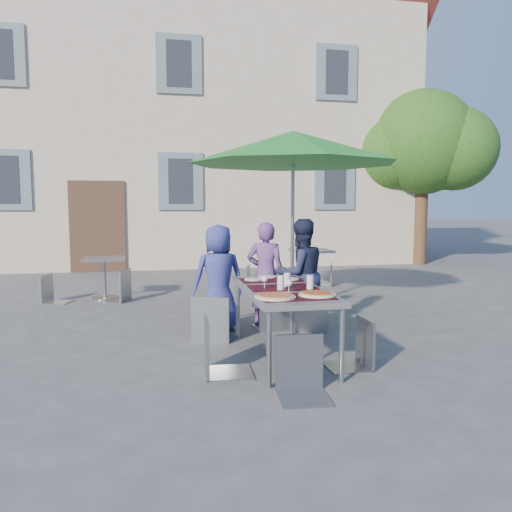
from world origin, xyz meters
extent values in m
plane|color=#454548|center=(0.00, 0.00, 0.00)|extent=(90.00, 90.00, 0.00)
cube|color=#B9A895|center=(0.00, 11.50, 3.50)|extent=(13.00, 8.00, 7.00)
cube|color=maroon|center=(0.00, 11.50, 7.00)|extent=(13.60, 8.20, 8.20)
cube|color=#452E21|center=(-2.00, 7.47, 1.10)|extent=(1.30, 0.06, 2.20)
cube|color=slate|center=(-4.00, 7.47, 2.20)|extent=(1.10, 0.06, 1.40)
cube|color=#262B33|center=(-4.00, 7.45, 2.20)|extent=(0.60, 0.04, 1.10)
cube|color=slate|center=(0.00, 7.47, 2.20)|extent=(1.10, 0.06, 1.40)
cube|color=#262B33|center=(0.00, 7.45, 2.20)|extent=(0.60, 0.04, 1.10)
cube|color=slate|center=(0.00, 7.47, 5.00)|extent=(1.10, 0.06, 1.40)
cube|color=#262B33|center=(0.00, 7.45, 5.00)|extent=(0.60, 0.04, 1.10)
cube|color=slate|center=(4.00, 7.47, 2.20)|extent=(1.10, 0.06, 1.40)
cube|color=#262B33|center=(4.00, 7.45, 2.20)|extent=(0.60, 0.04, 1.10)
cube|color=slate|center=(4.00, 7.47, 5.00)|extent=(1.10, 0.06, 1.40)
cube|color=#262B33|center=(4.00, 7.45, 5.00)|extent=(0.60, 0.04, 1.10)
cylinder|color=#4F3622|center=(6.50, 7.50, 1.40)|extent=(0.36, 0.36, 2.80)
sphere|color=#1D4913|center=(6.50, 7.50, 3.30)|extent=(2.80, 2.80, 2.80)
sphere|color=#1D4913|center=(5.70, 7.80, 3.00)|extent=(2.00, 2.00, 2.00)
sphere|color=#1D4913|center=(7.20, 7.10, 3.10)|extent=(2.20, 2.20, 2.20)
sphere|color=#1D4913|center=(6.70, 8.10, 3.80)|extent=(1.80, 1.80, 1.80)
cube|color=#3F3E43|center=(0.70, 0.00, 0.72)|extent=(0.80, 1.85, 0.05)
cylinder|color=gray|center=(0.36, -0.87, 0.35)|extent=(0.05, 0.05, 0.70)
cylinder|color=gray|center=(1.04, -0.87, 0.35)|extent=(0.05, 0.05, 0.70)
cylinder|color=gray|center=(0.36, 0.86, 0.35)|extent=(0.05, 0.05, 0.70)
cylinder|color=gray|center=(1.04, 0.86, 0.35)|extent=(0.05, 0.05, 0.70)
cube|color=black|center=(0.70, -0.55, 0.75)|extent=(0.70, 0.42, 0.01)
cube|color=black|center=(0.70, 0.00, 0.75)|extent=(0.70, 0.42, 0.01)
cube|color=black|center=(0.70, 0.55, 0.75)|extent=(0.70, 0.42, 0.01)
cylinder|color=white|center=(0.49, -0.56, 0.76)|extent=(0.39, 0.39, 0.01)
cylinder|color=tan|center=(0.49, -0.56, 0.77)|extent=(0.35, 0.35, 0.01)
cylinder|color=#92380E|center=(0.49, -0.56, 0.78)|extent=(0.30, 0.30, 0.01)
cylinder|color=white|center=(0.91, -0.52, 0.76)|extent=(0.36, 0.36, 0.01)
cylinder|color=tan|center=(0.91, -0.52, 0.77)|extent=(0.32, 0.32, 0.01)
cylinder|color=maroon|center=(0.91, -0.52, 0.78)|extent=(0.28, 0.28, 0.01)
cylinder|color=silver|center=(0.65, -0.14, 0.82)|extent=(0.07, 0.07, 0.15)
cylinder|color=silver|center=(0.76, 0.03, 0.82)|extent=(0.07, 0.07, 0.15)
cylinder|color=silver|center=(0.96, -0.16, 0.82)|extent=(0.07, 0.07, 0.15)
cylinder|color=silver|center=(0.50, -0.02, 0.75)|extent=(0.06, 0.06, 0.00)
cylinder|color=silver|center=(0.50, -0.02, 0.79)|extent=(0.01, 0.01, 0.08)
sphere|color=silver|center=(0.50, -0.02, 0.85)|extent=(0.06, 0.06, 0.06)
cylinder|color=silver|center=(0.68, -0.33, 0.75)|extent=(0.06, 0.06, 0.00)
cylinder|color=silver|center=(0.68, -0.33, 0.79)|extent=(0.01, 0.01, 0.08)
sphere|color=silver|center=(0.68, -0.33, 0.85)|extent=(0.06, 0.06, 0.06)
cylinder|color=white|center=(0.51, 0.58, 0.76)|extent=(0.22, 0.22, 0.01)
cube|color=#B2B5BA|center=(0.65, 0.58, 0.76)|extent=(0.02, 0.18, 0.00)
cylinder|color=white|center=(0.92, 0.53, 0.76)|extent=(0.22, 0.22, 0.01)
cube|color=#B2B5BA|center=(1.06, 0.53, 0.76)|extent=(0.02, 0.18, 0.00)
cylinder|color=white|center=(0.71, 0.76, 0.76)|extent=(0.22, 0.22, 0.01)
cube|color=#B2B5BA|center=(0.85, 0.76, 0.76)|extent=(0.02, 0.18, 0.00)
imported|color=navy|center=(0.18, 1.28, 0.69)|extent=(0.73, 0.53, 1.38)
imported|color=#603D7D|center=(0.82, 1.39, 0.70)|extent=(0.60, 0.51, 1.40)
imported|color=#1C213D|center=(1.24, 1.15, 0.72)|extent=(0.78, 0.56, 1.44)
cube|color=#8F969B|center=(0.09, 0.89, 0.50)|extent=(0.60, 0.60, 0.03)
cube|color=#8F969B|center=(0.00, 0.69, 0.77)|extent=(0.44, 0.21, 0.55)
cylinder|color=#8F969B|center=(0.35, 1.00, 0.24)|extent=(0.02, 0.02, 0.48)
cylinder|color=#8F969B|center=(-0.02, 1.15, 0.24)|extent=(0.02, 0.02, 0.48)
cylinder|color=#8F969B|center=(0.19, 0.64, 0.24)|extent=(0.02, 0.02, 0.48)
cylinder|color=#8F969B|center=(-0.17, 0.79, 0.24)|extent=(0.02, 0.02, 0.48)
cube|color=gray|center=(0.87, 1.24, 0.45)|extent=(0.43, 0.43, 0.03)
cube|color=gray|center=(0.88, 1.04, 0.70)|extent=(0.42, 0.05, 0.50)
cylinder|color=gray|center=(1.04, 1.43, 0.22)|extent=(0.02, 0.02, 0.44)
cylinder|color=gray|center=(0.68, 1.41, 0.22)|extent=(0.02, 0.02, 0.44)
cylinder|color=gray|center=(1.06, 1.07, 0.22)|extent=(0.02, 0.02, 0.44)
cylinder|color=gray|center=(0.70, 1.05, 0.22)|extent=(0.02, 0.02, 0.44)
cube|color=gray|center=(1.37, 1.14, 0.47)|extent=(0.54, 0.54, 0.03)
cube|color=gray|center=(1.31, 0.94, 0.73)|extent=(0.43, 0.14, 0.52)
cylinder|color=gray|center=(1.60, 1.27, 0.23)|extent=(0.02, 0.02, 0.46)
cylinder|color=gray|center=(1.23, 1.37, 0.23)|extent=(0.02, 0.02, 0.46)
cylinder|color=gray|center=(1.50, 0.91, 0.23)|extent=(0.02, 0.02, 0.46)
cylinder|color=gray|center=(1.14, 1.01, 0.23)|extent=(0.02, 0.02, 0.46)
cube|color=gray|center=(0.07, -0.42, 0.48)|extent=(0.47, 0.47, 0.03)
cube|color=gray|center=(-0.14, -0.41, 0.74)|extent=(0.05, 0.45, 0.53)
cylinder|color=gray|center=(0.25, -0.62, 0.23)|extent=(0.02, 0.02, 0.47)
cylinder|color=gray|center=(0.27, -0.23, 0.23)|extent=(0.02, 0.02, 0.47)
cylinder|color=gray|center=(-0.13, -0.60, 0.23)|extent=(0.02, 0.02, 0.47)
cylinder|color=gray|center=(-0.11, -0.22, 0.23)|extent=(0.02, 0.02, 0.47)
cube|color=gray|center=(1.25, -0.47, 0.44)|extent=(0.42, 0.42, 0.03)
cube|color=gray|center=(1.45, -0.46, 0.68)|extent=(0.04, 0.41, 0.49)
cylinder|color=gray|center=(1.07, -0.29, 0.22)|extent=(0.02, 0.02, 0.43)
cylinder|color=gray|center=(1.08, -0.64, 0.22)|extent=(0.02, 0.02, 0.43)
cylinder|color=gray|center=(1.43, -0.29, 0.22)|extent=(0.02, 0.02, 0.43)
cylinder|color=gray|center=(1.43, -0.64, 0.22)|extent=(0.02, 0.02, 0.43)
cube|color=gray|center=(0.60, -1.16, 0.45)|extent=(0.45, 0.45, 0.03)
cube|color=gray|center=(0.61, -0.96, 0.70)|extent=(0.42, 0.06, 0.50)
cylinder|color=gray|center=(0.40, -1.33, 0.22)|extent=(0.02, 0.02, 0.44)
cylinder|color=gray|center=(0.76, -1.36, 0.22)|extent=(0.02, 0.02, 0.44)
cylinder|color=gray|center=(0.43, -0.97, 0.22)|extent=(0.02, 0.02, 0.44)
cylinder|color=gray|center=(0.79, -1.00, 0.22)|extent=(0.02, 0.02, 0.44)
cylinder|color=#B2B5BA|center=(1.44, 2.28, 0.06)|extent=(0.50, 0.50, 0.11)
cylinder|color=gray|center=(1.44, 2.28, 1.27)|extent=(0.06, 0.06, 2.53)
cone|color=#1B7D27|center=(1.44, 2.28, 2.48)|extent=(3.18, 3.18, 0.50)
cylinder|color=#B2B5BA|center=(-1.50, 3.79, 0.02)|extent=(0.44, 0.44, 0.04)
cylinder|color=gray|center=(-1.50, 3.79, 0.34)|extent=(0.06, 0.06, 0.67)
cube|color=gray|center=(-1.50, 3.79, 0.70)|extent=(0.67, 0.67, 0.04)
cube|color=gray|center=(-2.24, 3.61, 0.43)|extent=(0.50, 0.50, 0.03)
cube|color=gray|center=(-2.42, 3.67, 0.66)|extent=(0.14, 0.39, 0.47)
cylinder|color=gray|center=(-2.12, 3.40, 0.21)|extent=(0.02, 0.02, 0.42)
cylinder|color=gray|center=(-2.02, 3.72, 0.21)|extent=(0.02, 0.02, 0.42)
cylinder|color=gray|center=(-2.45, 3.50, 0.21)|extent=(0.02, 0.02, 0.42)
cylinder|color=gray|center=(-2.35, 3.83, 0.21)|extent=(0.02, 0.02, 0.42)
cube|color=gray|center=(-1.34, 3.58, 0.49)|extent=(0.58, 0.58, 0.03)
cube|color=gray|center=(-1.13, 3.51, 0.75)|extent=(0.18, 0.44, 0.54)
cylinder|color=gray|center=(-1.46, 3.83, 0.24)|extent=(0.02, 0.02, 0.47)
cylinder|color=gray|center=(-1.58, 3.46, 0.24)|extent=(0.02, 0.02, 0.47)
cylinder|color=gray|center=(-1.09, 3.70, 0.24)|extent=(0.02, 0.02, 0.47)
cylinder|color=gray|center=(-1.22, 3.34, 0.24)|extent=(0.02, 0.02, 0.47)
cylinder|color=#B2B5BA|center=(2.28, 3.99, 0.02)|extent=(0.44, 0.44, 0.04)
cylinder|color=gray|center=(2.28, 3.99, 0.36)|extent=(0.06, 0.06, 0.72)
cube|color=gray|center=(2.28, 3.99, 0.76)|extent=(0.72, 0.72, 0.04)
cube|color=gray|center=(1.30, 4.36, 0.40)|extent=(0.48, 0.48, 0.03)
cube|color=gray|center=(1.13, 4.42, 0.63)|extent=(0.15, 0.36, 0.45)
cylinder|color=gray|center=(1.40, 4.16, 0.20)|extent=(0.02, 0.02, 0.39)
cylinder|color=gray|center=(1.51, 4.46, 0.20)|extent=(0.02, 0.02, 0.39)
cylinder|color=gray|center=(1.10, 4.26, 0.20)|extent=(0.02, 0.02, 0.39)
cylinder|color=gray|center=(1.20, 4.57, 0.20)|extent=(0.02, 0.02, 0.39)
cube|color=#8E9399|center=(2.67, 4.47, 0.40)|extent=(0.48, 0.48, 0.03)
cube|color=#8E9399|center=(2.84, 4.41, 0.62)|extent=(0.15, 0.36, 0.44)
cylinder|color=#8E9399|center=(2.58, 4.68, 0.20)|extent=(0.02, 0.02, 0.39)
cylinder|color=#8E9399|center=(2.47, 4.38, 0.20)|extent=(0.02, 0.02, 0.39)
cylinder|color=#8E9399|center=(2.88, 4.57, 0.20)|extent=(0.02, 0.02, 0.39)
cylinder|color=#8E9399|center=(2.77, 4.27, 0.20)|extent=(0.02, 0.02, 0.39)
camera|label=1|loc=(-0.58, -5.06, 1.62)|focal=35.00mm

